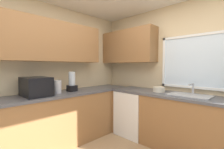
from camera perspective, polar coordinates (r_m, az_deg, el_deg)
name	(u,v)px	position (r m, az deg, el deg)	size (l,w,h in m)	color
room_shell	(101,39)	(2.50, -4.08, 12.75)	(3.65, 3.59, 2.56)	beige
counter_run_left	(53,120)	(2.91, -20.85, -15.42)	(0.65, 3.20, 0.91)	olive
counter_run_back	(187,124)	(2.85, 25.67, -15.95)	(2.74, 0.65, 0.91)	olive
dishwasher	(134,113)	(3.28, 8.15, -13.60)	(0.60, 0.60, 0.86)	white
microwave	(36,87)	(2.69, -26.01, -3.98)	(0.48, 0.36, 0.29)	black
kettle	(58,87)	(2.81, -19.23, -4.25)	(0.13, 0.13, 0.22)	#B7B7BC
sink_assembly	(190,95)	(2.73, 26.47, -6.73)	(0.60, 0.40, 0.19)	#9EA0A5
bowl	(159,89)	(2.92, 16.76, -5.25)	(0.20, 0.20, 0.09)	beige
blender_appliance	(72,82)	(2.96, -14.41, -2.84)	(0.15, 0.15, 0.36)	black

